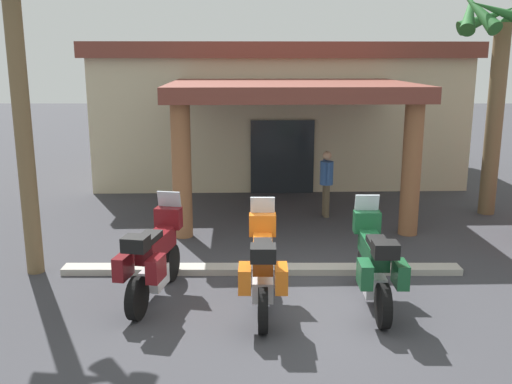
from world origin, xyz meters
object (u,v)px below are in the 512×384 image
at_px(motel_building, 275,108).
at_px(pedestrian, 326,179).
at_px(palm_tree_roadside, 13,8).
at_px(motorcycle_orange, 263,267).
at_px(motorcycle_green, 374,264).
at_px(palm_tree_near_portico, 501,51).
at_px(motorcycle_maroon, 153,258).

xyz_separation_m(motel_building, pedestrian, (1.07, -5.53, -1.23)).
height_order(pedestrian, palm_tree_roadside, palm_tree_roadside).
relative_size(motorcycle_orange, motorcycle_green, 1.00).
distance_m(motel_building, motorcycle_orange, 11.06).
relative_size(motorcycle_green, palm_tree_roadside, 0.37).
distance_m(motel_building, palm_tree_near_portico, 7.57).
distance_m(pedestrian, palm_tree_roadside, 7.80).
xyz_separation_m(motel_building, motorcycle_maroon, (-2.29, -10.53, -1.46)).
relative_size(motorcycle_maroon, motorcycle_orange, 0.99).
height_order(motel_building, pedestrian, motel_building).
relative_size(motel_building, motorcycle_orange, 5.20).
xyz_separation_m(motorcycle_maroon, motorcycle_green, (3.49, -0.26, 0.00)).
height_order(motel_building, motorcycle_green, motel_building).
xyz_separation_m(motorcycle_green, pedestrian, (-0.13, 5.25, 0.23)).
bearing_deg(pedestrian, motorcycle_orange, -111.96).
xyz_separation_m(motorcycle_maroon, motorcycle_orange, (1.75, -0.42, 0.00)).
relative_size(palm_tree_roadside, palm_tree_near_portico, 1.10).
distance_m(motorcycle_maroon, motorcycle_green, 3.50).
xyz_separation_m(pedestrian, palm_tree_roadside, (-5.73, -3.80, 3.69)).
xyz_separation_m(motorcycle_orange, palm_tree_near_portico, (5.68, 5.68, 3.27)).
height_order(motorcycle_green, pedestrian, pedestrian).
distance_m(palm_tree_roadside, palm_tree_near_portico, 10.62).
bearing_deg(motel_building, motorcycle_orange, -94.81).
bearing_deg(motorcycle_green, motel_building, 6.83).
bearing_deg(pedestrian, palm_tree_roadside, -151.84).
relative_size(motel_building, motorcycle_maroon, 5.22).
distance_m(motel_building, pedestrian, 5.77).
height_order(motorcycle_maroon, motorcycle_green, same).
bearing_deg(motorcycle_orange, motorcycle_maroon, 76.93).
height_order(motel_building, motorcycle_orange, motel_building).
height_order(motel_building, motorcycle_maroon, motel_building).
relative_size(motorcycle_orange, palm_tree_near_portico, 0.40).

